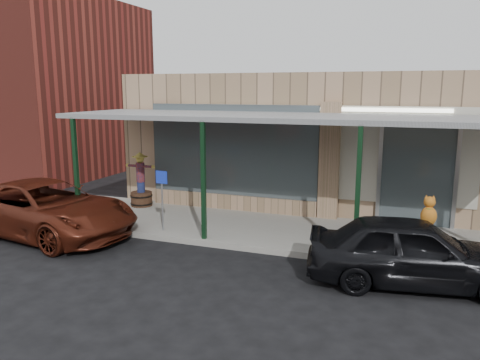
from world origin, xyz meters
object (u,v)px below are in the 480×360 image
(barrel_scarecrow, at_px, (141,188))
(parked_sedan, at_px, (413,251))
(handicap_sign, at_px, (162,192))
(car_maroon, at_px, (45,208))

(barrel_scarecrow, bearing_deg, parked_sedan, -45.18)
(handicap_sign, relative_size, parked_sedan, 0.37)
(car_maroon, bearing_deg, parked_sedan, -82.37)
(car_maroon, bearing_deg, barrel_scarecrow, -9.92)
(handicap_sign, xyz_separation_m, parked_sedan, (6.04, -1.05, -0.47))
(barrel_scarecrow, xyz_separation_m, parked_sedan, (7.96, -3.12, -0.04))
(barrel_scarecrow, xyz_separation_m, car_maroon, (-0.99, -3.02, -0.02))
(barrel_scarecrow, height_order, car_maroon, barrel_scarecrow)
(barrel_scarecrow, distance_m, handicap_sign, 2.86)
(barrel_scarecrow, bearing_deg, handicap_sign, -70.90)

